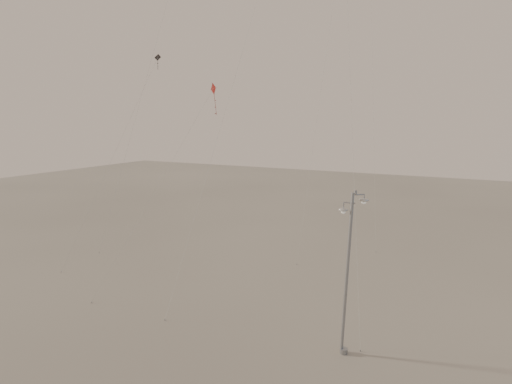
% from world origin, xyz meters
% --- Properties ---
extents(ground, '(160.00, 160.00, 0.00)m').
position_xyz_m(ground, '(0.00, 0.00, 0.00)').
color(ground, '#9F9483').
rests_on(ground, ground).
extents(street_lamp, '(1.50, 0.87, 9.37)m').
position_xyz_m(street_lamp, '(8.57, -0.90, 5.00)').
color(street_lamp, '#92959A').
rests_on(street_lamp, ground).
extents(kite_0, '(5.94, 7.95, 29.69)m').
position_xyz_m(kite_0, '(-13.35, 11.38, 23.10)').
color(kite_0, maroon).
rests_on(kite_0, ground).
extents(kite_3, '(7.88, 5.26, 15.47)m').
position_xyz_m(kite_3, '(-3.33, 1.10, 11.94)').
color(kite_3, maroon).
rests_on(kite_3, ground).
extents(kite_4, '(4.52, 9.84, 25.06)m').
position_xyz_m(kite_4, '(6.15, 6.74, 18.46)').
color(kite_4, '#2D2826').
rests_on(kite_4, ground).
extents(kite_5, '(3.99, 9.07, 32.68)m').
position_xyz_m(kite_5, '(3.89, 24.64, 25.18)').
color(kite_5, '#9B5919').
rests_on(kite_5, ground).
extents(kite_6, '(6.28, 6.89, 18.65)m').
position_xyz_m(kite_6, '(-12.30, 4.84, 12.88)').
color(kite_6, '#2D2826').
rests_on(kite_6, ground).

